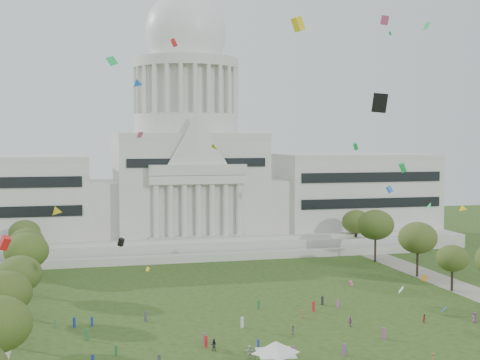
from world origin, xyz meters
name	(u,v)px	position (x,y,z in m)	size (l,w,h in m)	color
ground	(313,358)	(0.00, 0.00, 0.00)	(400.00, 400.00, 0.00)	#2B4517
capitol	(187,173)	(0.00, 113.59, 22.30)	(160.00, 64.50, 91.30)	beige
path_right	(479,295)	(48.00, 30.00, 0.02)	(8.00, 160.00, 0.04)	gray
row_tree_l_2	(5,293)	(-45.04, 17.30, 8.51)	(8.42, 8.42, 11.97)	black
row_tree_l_3	(20,274)	(-44.09, 33.92, 8.21)	(8.12, 8.12, 11.55)	black
row_tree_r_3	(452,258)	(44.40, 34.48, 7.08)	(7.01, 7.01, 9.98)	black
row_tree_l_4	(26,251)	(-44.08, 52.42, 9.39)	(9.29, 9.29, 13.21)	black
row_tree_r_4	(418,238)	(44.76, 50.04, 9.29)	(9.19, 9.19, 13.06)	black
row_tree_l_5	(27,242)	(-45.22, 71.01, 8.42)	(8.33, 8.33, 11.85)	black
row_tree_r_5	(376,225)	(43.49, 70.19, 9.93)	(9.82, 9.82, 13.96)	black
row_tree_l_6	(25,233)	(-46.87, 89.14, 8.27)	(8.19, 8.19, 11.64)	black
row_tree_r_6	(356,222)	(45.96, 88.13, 8.51)	(8.42, 8.42, 11.97)	black
event_tent	(276,347)	(-6.73, -2.81, 3.12)	(7.92, 7.92, 4.02)	#4C4C4C
person_0	(474,317)	(34.74, 11.47, 0.95)	(0.93, 0.60, 1.89)	#994C8C
person_2	(425,318)	(25.99, 13.43, 0.76)	(0.74, 0.46, 1.52)	#B21E1E
person_3	(344,350)	(5.09, 0.29, 0.76)	(0.98, 0.51, 1.52)	navy
person_4	(293,330)	(0.92, 12.28, 0.76)	(0.89, 0.49, 1.52)	#994C8C
person_5	(250,352)	(-9.22, 2.31, 0.98)	(1.82, 0.72, 1.96)	silver
person_8	(214,345)	(-13.69, 7.12, 0.92)	(0.89, 0.55, 1.83)	#26262B
person_9	(434,358)	(16.27, -6.31, 0.77)	(0.99, 0.51, 1.54)	olive
person_10	(350,322)	(12.14, 14.30, 0.89)	(1.04, 0.57, 1.78)	#994C8C
distant_crowd	(216,330)	(-11.68, 14.79, 0.87)	(57.57, 36.85, 1.95)	navy
kite_swarm	(331,158)	(5.93, 8.43, 29.61)	(89.11, 101.90, 56.53)	green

